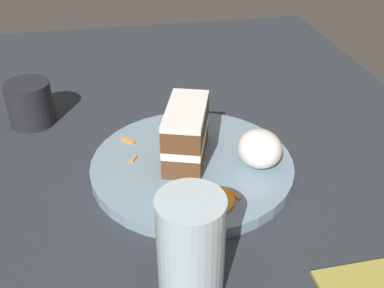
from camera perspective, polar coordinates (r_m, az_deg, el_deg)
ground_plane at (r=0.68m, az=-1.12°, el=-3.13°), size 6.00×6.00×0.00m
dining_table at (r=0.67m, az=-1.13°, el=-2.32°), size 1.23×0.86×0.02m
plate at (r=0.63m, az=-0.00°, el=-2.75°), size 0.28×0.28×0.02m
cake_slice at (r=0.61m, az=-1.10°, el=1.36°), size 0.12×0.08×0.08m
cream_dollop at (r=0.62m, az=8.58°, el=-0.55°), size 0.07×0.06×0.05m
orange_garnish at (r=0.56m, az=2.39°, el=-7.15°), size 0.06×0.06×0.01m
carrot_shreds_scatter at (r=0.65m, az=-0.41°, el=-0.67°), size 0.20×0.21×0.00m
drinking_glass at (r=0.44m, az=-0.16°, el=-14.03°), size 0.07×0.07×0.12m
coffee_mug at (r=0.78m, az=-19.91°, el=5.07°), size 0.07×0.07×0.07m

